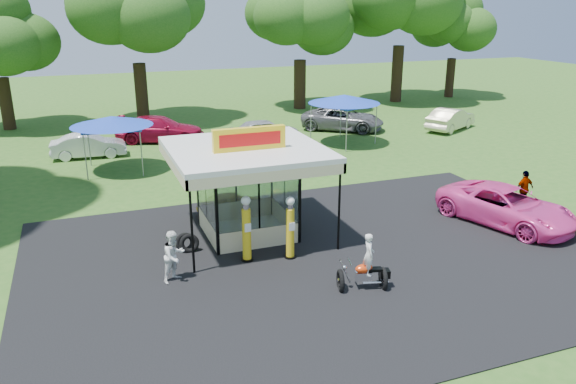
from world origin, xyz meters
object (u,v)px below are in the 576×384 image
gas_pump_left (247,230)px  tent_west (112,121)px  bg_car_a (89,146)px  pink_sedan (507,206)px  spectator_east_b (524,189)px  bg_car_c (265,131)px  motorcycle (366,267)px  bg_car_b (160,129)px  bg_car_d (343,119)px  spectator_west (174,256)px  gas_station_kiosk (247,189)px  gas_pump_right (290,229)px  tent_east (344,99)px  bg_car_e (451,119)px  kiosk_car (232,203)px

gas_pump_left → tent_west: 13.22m
bg_car_a → pink_sedan: bearing=-134.7°
spectator_east_b → bg_car_c: 16.38m
spectator_east_b → motorcycle: bearing=20.2°
bg_car_b → bg_car_d: 12.23m
bg_car_a → spectator_west: bearing=-170.2°
gas_station_kiosk → bg_car_c: (5.24, 13.72, -1.04)m
tent_west → spectator_east_b: bearing=-36.6°
gas_pump_right → tent_east: tent_east is taller
gas_pump_left → motorcycle: gas_pump_left is taller
motorcycle → bg_car_e: size_ratio=0.41×
kiosk_car → spectator_east_b: 12.35m
gas_pump_left → gas_pump_right: (1.43, -0.31, -0.05)m
spectator_east_b → gas_station_kiosk: bearing=-8.8°
gas_pump_right → pink_sedan: size_ratio=0.41×
bg_car_b → bg_car_e: bg_car_b is taller
spectator_east_b → bg_car_d: spectator_east_b is taller
pink_sedan → spectator_east_b: size_ratio=3.36×
tent_west → tent_east: bearing=5.0°
gas_pump_left → spectator_west: size_ratio=1.40×
bg_car_a → bg_car_e: 23.49m
gas_pump_right → spectator_east_b: (11.11, 1.30, -0.27)m
gas_pump_right → bg_car_b: size_ratio=0.41×
gas_station_kiosk → bg_car_d: size_ratio=0.97×
kiosk_car → bg_car_a: (-5.15, 11.60, 0.19)m
gas_pump_left → motorcycle: (2.81, -3.12, -0.38)m
motorcycle → bg_car_d: (9.25, 20.67, 0.04)m
gas_pump_left → bg_car_e: 24.22m
gas_pump_left → bg_car_b: size_ratio=0.43×
tent_east → spectator_east_b: bearing=-80.3°
tent_east → motorcycle: bearing=-113.8°
spectator_east_b → bg_car_e: (6.46, 14.01, -0.05)m
spectator_west → bg_car_d: size_ratio=0.30×
spectator_west → bg_car_e: (21.51, 15.55, -0.09)m
bg_car_e → tent_east: 8.97m
gas_pump_right → bg_car_c: 16.90m
motorcycle → gas_pump_left: bearing=146.7°
spectator_east_b → bg_car_a: bearing=-44.3°
tent_west → bg_car_a: bearing=109.8°
tent_east → bg_car_b: bearing=156.4°
motorcycle → tent_east: tent_east is taller
gas_pump_left → spectator_east_b: bearing=4.5°
gas_pump_left → bg_car_d: bearing=55.5°
motorcycle → bg_car_c: bearing=95.4°
kiosk_car → bg_car_b: bearing=3.4°
gas_pump_right → tent_west: bearing=109.8°
bg_car_b → bg_car_c: size_ratio=1.26×
gas_pump_left → bg_car_e: size_ratio=0.51×
spectator_east_b → bg_car_b: size_ratio=0.29×
spectator_west → tent_east: tent_east is taller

